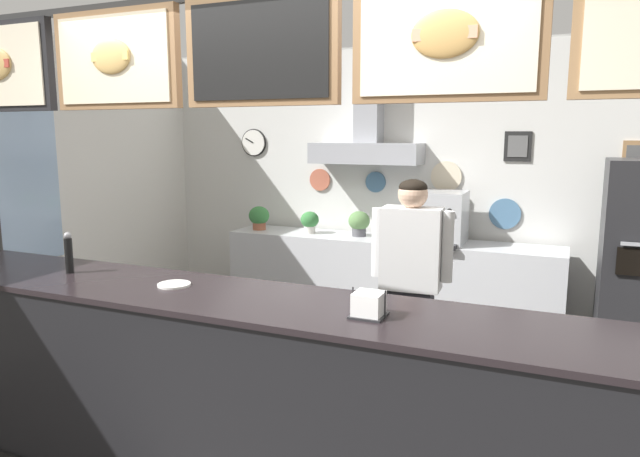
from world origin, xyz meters
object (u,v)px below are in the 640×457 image
(shop_worker, at_px, (411,282))
(potted_sage, at_px, (359,222))
(potted_oregano, at_px, (310,221))
(condiment_plate, at_px, (174,285))
(espresso_machine, at_px, (437,218))
(napkin_holder, at_px, (369,305))
(potted_basil, at_px, (259,217))
(pepper_grinder, at_px, (69,253))

(shop_worker, relative_size, potted_sage, 6.48)
(potted_sage, bearing_deg, potted_oregano, -174.13)
(shop_worker, height_order, condiment_plate, shop_worker)
(espresso_machine, relative_size, napkin_holder, 3.25)
(potted_basil, bearing_deg, espresso_machine, -0.01)
(espresso_machine, xyz_separation_m, potted_sage, (-0.77, 0.05, -0.10))
(potted_basil, xyz_separation_m, napkin_holder, (2.14, -2.81, 0.11))
(shop_worker, relative_size, pepper_grinder, 6.58)
(potted_oregano, bearing_deg, potted_basil, -179.84)
(shop_worker, xyz_separation_m, potted_basil, (-1.95, 1.31, 0.18))
(shop_worker, height_order, napkin_holder, shop_worker)
(potted_sage, bearing_deg, pepper_grinder, -105.72)
(condiment_plate, height_order, napkin_holder, napkin_holder)
(shop_worker, distance_m, potted_sage, 1.62)
(shop_worker, distance_m, espresso_machine, 1.34)
(potted_basil, relative_size, potted_sage, 0.99)
(potted_sage, relative_size, napkin_holder, 1.55)
(shop_worker, relative_size, condiment_plate, 9.06)
(potted_basil, bearing_deg, potted_oregano, 0.16)
(potted_sage, height_order, condiment_plate, potted_sage)
(potted_sage, distance_m, pepper_grinder, 2.91)
(espresso_machine, xyz_separation_m, potted_oregano, (-1.27, 0.00, -0.11))
(potted_sage, bearing_deg, potted_basil, -177.17)
(shop_worker, height_order, espresso_machine, shop_worker)
(espresso_machine, height_order, potted_oregano, espresso_machine)
(espresso_machine, bearing_deg, condiment_plate, -106.75)
(potted_basil, xyz_separation_m, pepper_grinder, (0.29, -2.74, 0.17))
(condiment_plate, bearing_deg, shop_worker, 57.17)
(potted_oregano, bearing_deg, condiment_plate, -80.67)
(shop_worker, distance_m, napkin_holder, 1.55)
(pepper_grinder, height_order, napkin_holder, pepper_grinder)
(shop_worker, distance_m, pepper_grinder, 2.22)
(shop_worker, xyz_separation_m, potted_oregano, (-1.37, 1.31, 0.17))
(potted_sage, bearing_deg, espresso_machine, -4.00)
(potted_basil, xyz_separation_m, potted_oregano, (0.58, 0.00, -0.01))
(potted_basil, relative_size, condiment_plate, 1.39)
(potted_basil, bearing_deg, condiment_plate, -69.45)
(pepper_grinder, distance_m, condiment_plate, 0.74)
(espresso_machine, relative_size, condiment_plate, 2.93)
(shop_worker, xyz_separation_m, pepper_grinder, (-1.65, -1.44, 0.35))
(potted_oregano, xyz_separation_m, potted_sage, (0.50, 0.05, 0.01))
(shop_worker, height_order, pepper_grinder, shop_worker)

